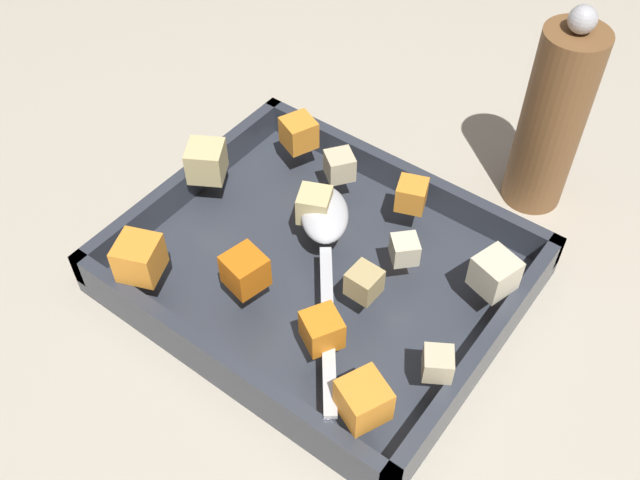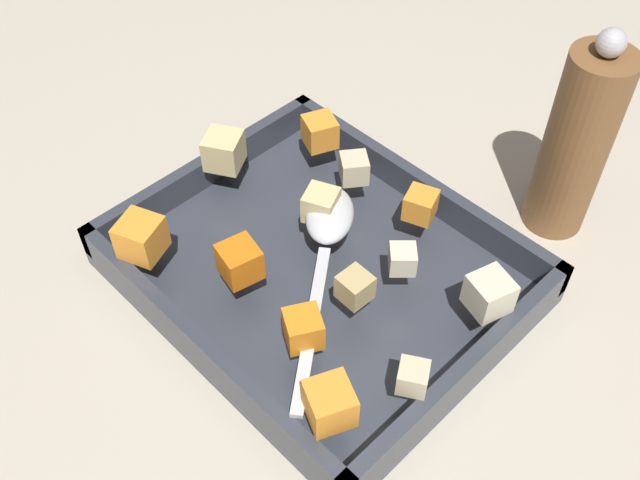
{
  "view_description": "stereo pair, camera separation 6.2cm",
  "coord_description": "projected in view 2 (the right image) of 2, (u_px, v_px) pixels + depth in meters",
  "views": [
    {
      "loc": [
        -0.24,
        0.34,
        0.52
      ],
      "look_at": [
        0.01,
        0.01,
        0.06
      ],
      "focal_mm": 41.02,
      "sensor_mm": 36.0,
      "label": 1
    },
    {
      "loc": [
        -0.28,
        0.3,
        0.52
      ],
      "look_at": [
        0.01,
        0.01,
        0.06
      ],
      "focal_mm": 41.02,
      "sensor_mm": 36.0,
      "label": 2
    }
  ],
  "objects": [
    {
      "name": "ground_plane",
      "position": [
        336.0,
        281.0,
        0.67
      ],
      "size": [
        4.0,
        4.0,
        0.0
      ],
      "primitive_type": "plane",
      "color": "#BCB29E"
    },
    {
      "name": "potato_chunk_corner_ne",
      "position": [
        403.0,
        259.0,
        0.61
      ],
      "size": [
        0.03,
        0.03,
        0.02
      ],
      "primitive_type": "cube",
      "rotation": [
        0.0,
        0.0,
        2.36
      ],
      "color": "beige",
      "rests_on": "baking_dish"
    },
    {
      "name": "potato_chunk_mid_right",
      "position": [
        321.0,
        205.0,
        0.65
      ],
      "size": [
        0.04,
        0.04,
        0.03
      ],
      "primitive_type": "cube",
      "rotation": [
        0.0,
        0.0,
        5.14
      ],
      "color": "#E0CC89",
      "rests_on": "baking_dish"
    },
    {
      "name": "carrot_chunk_under_handle",
      "position": [
        240.0,
        262.0,
        0.6
      ],
      "size": [
        0.04,
        0.04,
        0.03
      ],
      "primitive_type": "cube",
      "rotation": [
        0.0,
        0.0,
        2.93
      ],
      "color": "orange",
      "rests_on": "baking_dish"
    },
    {
      "name": "carrot_chunk_mid_left",
      "position": [
        141.0,
        237.0,
        0.62
      ],
      "size": [
        0.04,
        0.04,
        0.03
      ],
      "primitive_type": "cube",
      "rotation": [
        0.0,
        0.0,
        1.96
      ],
      "color": "orange",
      "rests_on": "baking_dish"
    },
    {
      "name": "carrot_chunk_rim_edge",
      "position": [
        330.0,
        404.0,
        0.51
      ],
      "size": [
        0.04,
        0.04,
        0.03
      ],
      "primitive_type": "cube",
      "rotation": [
        0.0,
        0.0,
        2.72
      ],
      "color": "orange",
      "rests_on": "baking_dish"
    },
    {
      "name": "potato_chunk_far_right",
      "position": [
        413.0,
        377.0,
        0.53
      ],
      "size": [
        0.03,
        0.03,
        0.02
      ],
      "primitive_type": "cube",
      "rotation": [
        0.0,
        0.0,
        0.56
      ],
      "color": "beige",
      "rests_on": "baking_dish"
    },
    {
      "name": "carrot_chunk_heap_side",
      "position": [
        421.0,
        205.0,
        0.65
      ],
      "size": [
        0.03,
        0.03,
        0.03
      ],
      "primitive_type": "cube",
      "rotation": [
        0.0,
        0.0,
        0.36
      ],
      "color": "orange",
      "rests_on": "baking_dish"
    },
    {
      "name": "parsnip_chunk_heap_top",
      "position": [
        489.0,
        294.0,
        0.58
      ],
      "size": [
        0.04,
        0.04,
        0.03
      ],
      "primitive_type": "cube",
      "rotation": [
        0.0,
        0.0,
        5.99
      ],
      "color": "beige",
      "rests_on": "baking_dish"
    },
    {
      "name": "carrot_chunk_front_center",
      "position": [
        303.0,
        329.0,
        0.56
      ],
      "size": [
        0.04,
        0.04,
        0.03
      ],
      "primitive_type": "cube",
      "rotation": [
        0.0,
        0.0,
        5.77
      ],
      "color": "orange",
      "rests_on": "baking_dish"
    },
    {
      "name": "potato_chunk_near_left",
      "position": [
        354.0,
        168.0,
        0.68
      ],
      "size": [
        0.04,
        0.04,
        0.03
      ],
      "primitive_type": "cube",
      "rotation": [
        0.0,
        0.0,
        0.93
      ],
      "color": "beige",
      "rests_on": "baking_dish"
    },
    {
      "name": "potato_chunk_center",
      "position": [
        355.0,
        287.0,
        0.59
      ],
      "size": [
        0.03,
        0.03,
        0.02
      ],
      "primitive_type": "cube",
      "rotation": [
        0.0,
        0.0,
        1.54
      ],
      "color": "tan",
      "rests_on": "baking_dish"
    },
    {
      "name": "potato_chunk_near_right",
      "position": [
        224.0,
        150.0,
        0.69
      ],
      "size": [
        0.05,
        0.05,
        0.03
      ],
      "primitive_type": "cube",
      "rotation": [
        0.0,
        0.0,
        2.11
      ],
      "color": "#E0CC89",
      "rests_on": "baking_dish"
    },
    {
      "name": "serving_spoon",
      "position": [
        328.0,
        227.0,
        0.63
      ],
      "size": [
        0.16,
        0.2,
        0.02
      ],
      "rotation": [
        0.0,
        0.0,
        2.23
      ],
      "color": "silver",
      "rests_on": "baking_dish"
    },
    {
      "name": "baking_dish",
      "position": [
        320.0,
        272.0,
        0.66
      ],
      "size": [
        0.33,
        0.28,
        0.05
      ],
      "color": "#333842",
      "rests_on": "ground_plane"
    },
    {
      "name": "carrot_chunk_back_center",
      "position": [
        320.0,
        132.0,
        0.71
      ],
      "size": [
        0.04,
        0.04,
        0.03
      ],
      "primitive_type": "cube",
      "rotation": [
        0.0,
        0.0,
        1.17
      ],
      "color": "orange",
      "rests_on": "baking_dish"
    },
    {
      "name": "pepper_mill",
      "position": [
        576.0,
        144.0,
        0.65
      ],
      "size": [
        0.06,
        0.06,
        0.21
      ],
      "color": "brown",
      "rests_on": "ground_plane"
    }
  ]
}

